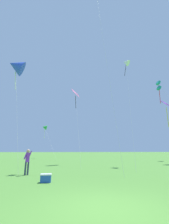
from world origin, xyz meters
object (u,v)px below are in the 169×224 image
Objects in this scene: kite_green_small at (45,127)px; kite_teal_box at (159,86)px; person_far_back at (27,159)px; kite_pink_low at (76,96)px; kite_white_distant at (126,63)px; kite_blue_delta at (16,66)px; picnic_cooler at (46,178)px; kite_purple_streamer at (167,109)px.

kite_teal_box is at bearing -21.68° from kite_green_small.
kite_pink_low is at bearing 66.96° from person_far_back.
kite_teal_box is 13.82m from kite_white_distant.
kite_pink_low is at bearing 163.70° from kite_white_distant.
kite_blue_delta is 14.83m from picnic_cooler.
kite_blue_delta reaches higher than kite_purple_streamer.
kite_pink_low is at bearing -68.47° from kite_green_small.
kite_green_small is 0.84× the size of kite_blue_delta.
kite_teal_box is at bearing 22.34° from kite_blue_delta.
kite_white_distant is (14.96, 2.17, 3.09)m from kite_blue_delta.
kite_pink_low is 17.50m from kite_green_small.
kite_pink_low reaches higher than kite_green_small.
kite_teal_box reaches higher than picnic_cooler.
kite_white_distant is (7.42, -2.17, 4.95)m from kite_pink_low.
kite_purple_streamer is 21.08m from picnic_cooler.
kite_teal_box is 1.07× the size of kite_white_distant.
kite_green_small is at bearing 158.32° from kite_teal_box.
picnic_cooler is (-20.76, -18.69, -14.95)m from kite_teal_box.
kite_blue_delta is at bearing -171.89° from kite_purple_streamer.
person_far_back reaches higher than picnic_cooler.
kite_teal_box is (18.34, 6.30, 5.46)m from kite_pink_low.
kite_purple_streamer is 9.37m from kite_white_distant.
kite_green_small is 17.84× the size of picnic_cooler.
picnic_cooler is (-16.22, -11.10, -7.63)m from kite_purple_streamer.
kite_teal_box is at bearing 59.13° from kite_purple_streamer.
kite_teal_box is 1.75× the size of kite_purple_streamer.
kite_white_distant is at bearing -53.00° from kite_green_small.
person_far_back is at bearing -147.08° from kite_white_distant.
kite_teal_box is 27.31× the size of picnic_cooler.
kite_white_distant reaches higher than picnic_cooler.
kite_green_small is (-24.69, 9.82, -7.95)m from kite_teal_box.
kite_blue_delta reaches higher than person_far_back.
kite_white_distant is (-10.92, -8.47, -0.51)m from kite_teal_box.
kite_white_distant is 8.56× the size of person_far_back.
picnic_cooler is (-9.84, -10.23, -14.44)m from kite_white_distant.
kite_purple_streamer is at bearing 34.38° from picnic_cooler.
kite_pink_low is at bearing 29.92° from kite_blue_delta.
kite_pink_low is at bearing 78.94° from picnic_cooler.
kite_blue_delta is 12.25m from person_far_back.
picnic_cooler is at bearing -133.91° from kite_white_distant.
picnic_cooler is (-2.42, -12.40, -9.49)m from kite_pink_low.
kite_blue_delta is at bearing 123.11° from person_far_back.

